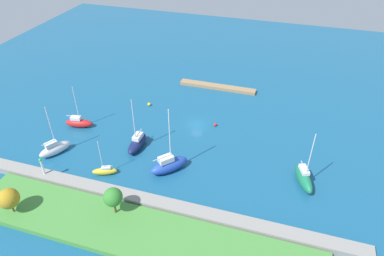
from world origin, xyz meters
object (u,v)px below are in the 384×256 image
object	(u,v)px
harbor_beacon	(42,165)
sailboat_green_by_breakwater	(304,178)
sailboat_blue_far_north	(169,165)
sailboat_red_lone_south	(79,123)
park_tree_center	(9,199)
sailboat_white_along_channel	(55,149)
pier_dock	(217,87)
park_tree_east	(113,197)
sailboat_yellow_outer_mooring	(105,171)
sailboat_navy_off_beacon	(137,143)
mooring_buoy_yellow	(149,104)
mooring_buoy_red	(215,125)

from	to	relation	value
harbor_beacon	sailboat_green_by_breakwater	world-z (taller)	sailboat_green_by_breakwater
sailboat_blue_far_north	sailboat_red_lone_south	world-z (taller)	sailboat_blue_far_north
park_tree_center	sailboat_white_along_channel	distance (m)	16.83
sailboat_red_lone_south	pier_dock	bearing A→B (deg)	35.09
park_tree_center	park_tree_east	size ratio (longest dim) A/B	0.94
sailboat_yellow_outer_mooring	park_tree_east	bearing A→B (deg)	106.46
harbor_beacon	sailboat_navy_off_beacon	size ratio (longest dim) A/B	0.31
pier_dock	sailboat_navy_off_beacon	xyz separation A→B (m)	(10.04, 30.59, 0.79)
sailboat_yellow_outer_mooring	mooring_buoy_yellow	distance (m)	26.09
sailboat_blue_far_north	sailboat_navy_off_beacon	size ratio (longest dim) A/B	1.17
pier_dock	mooring_buoy_yellow	world-z (taller)	pier_dock
sailboat_blue_far_north	sailboat_red_lone_south	size ratio (longest dim) A/B	1.34
park_tree_center	park_tree_east	distance (m)	17.23
sailboat_blue_far_north	sailboat_green_by_breakwater	bearing A→B (deg)	-38.91
park_tree_center	sailboat_red_lone_south	world-z (taller)	sailboat_red_lone_south
pier_dock	park_tree_east	size ratio (longest dim) A/B	4.05
pier_dock	sailboat_red_lone_south	size ratio (longest dim) A/B	1.99
sailboat_green_by_breakwater	sailboat_yellow_outer_mooring	world-z (taller)	sailboat_green_by_breakwater
pier_dock	sailboat_navy_off_beacon	world-z (taller)	sailboat_navy_off_beacon
sailboat_green_by_breakwater	sailboat_white_along_channel	world-z (taller)	sailboat_green_by_breakwater
sailboat_red_lone_south	sailboat_navy_off_beacon	world-z (taller)	sailboat_navy_off_beacon
sailboat_red_lone_south	mooring_buoy_red	xyz separation A→B (m)	(-30.05, -9.64, -0.76)
park_tree_center	sailboat_yellow_outer_mooring	world-z (taller)	sailboat_yellow_outer_mooring
harbor_beacon	sailboat_navy_off_beacon	bearing A→B (deg)	-131.81
park_tree_east	mooring_buoy_yellow	bearing A→B (deg)	-75.89
park_tree_east	sailboat_yellow_outer_mooring	distance (m)	11.71
sailboat_navy_off_beacon	mooring_buoy_yellow	xyz separation A→B (m)	(4.33, -16.47, -0.79)
harbor_beacon	park_tree_east	bearing A→B (deg)	166.39
park_tree_center	sailboat_navy_off_beacon	world-z (taller)	sailboat_navy_off_beacon
sailboat_blue_far_north	sailboat_navy_off_beacon	bearing A→B (deg)	103.55
sailboat_yellow_outer_mooring	mooring_buoy_yellow	xyz separation A→B (m)	(1.82, -26.02, -0.41)
sailboat_green_by_breakwater	sailboat_blue_far_north	distance (m)	25.58
park_tree_east	sailboat_yellow_outer_mooring	xyz separation A→B (m)	(6.91, -8.70, -3.72)
park_tree_east	sailboat_red_lone_south	size ratio (longest dim) A/B	0.49
mooring_buoy_yellow	sailboat_red_lone_south	bearing A→B (deg)	48.60
park_tree_east	sailboat_red_lone_south	xyz separation A→B (m)	(20.54, -21.32, -3.41)
sailboat_green_by_breakwater	sailboat_navy_off_beacon	bearing A→B (deg)	-112.87
sailboat_red_lone_south	mooring_buoy_yellow	xyz separation A→B (m)	(-11.81, -13.40, -0.71)
sailboat_white_along_channel	sailboat_navy_off_beacon	world-z (taller)	sailboat_navy_off_beacon
mooring_buoy_yellow	park_tree_center	bearing A→B (deg)	78.93
pier_dock	park_tree_center	bearing A→B (deg)	67.64
sailboat_yellow_outer_mooring	mooring_buoy_red	size ratio (longest dim) A/B	10.81
sailboat_yellow_outer_mooring	harbor_beacon	bearing A→B (deg)	2.38
harbor_beacon	park_tree_center	size ratio (longest dim) A/B	0.77
mooring_buoy_yellow	sailboat_blue_far_north	bearing A→B (deg)	122.00
park_tree_center	pier_dock	bearing A→B (deg)	-112.36
park_tree_center	mooring_buoy_red	distance (m)	44.52
pier_dock	park_tree_center	size ratio (longest dim) A/B	4.33
sailboat_yellow_outer_mooring	sailboat_blue_far_north	bearing A→B (deg)	-179.85
park_tree_center	sailboat_green_by_breakwater	size ratio (longest dim) A/B	0.41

